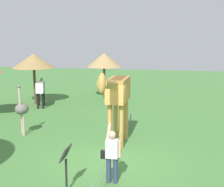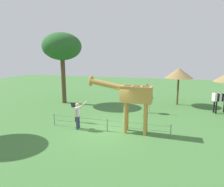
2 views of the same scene
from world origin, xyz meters
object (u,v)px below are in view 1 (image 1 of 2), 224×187
Objects in this scene: ostrich at (22,109)px; info_sign at (66,159)px; zebra at (40,88)px; visitor at (112,153)px; shade_hut_far at (34,61)px; shade_hut_near at (104,60)px; giraffe at (117,94)px.

info_sign is at bearing 39.15° from ostrich.
zebra is 1.37× the size of info_sign.
shade_hut_far reaches higher than visitor.
visitor is 5.89m from ostrich.
visitor is 12.83m from shade_hut_near.
visitor is at bearing 124.50° from info_sign.
ostrich is at bearing 20.35° from shade_hut_far.
zebra is 10.93m from info_sign.
shade_hut_near is at bearing -166.42° from visitor.
visitor reaches higher than info_sign.
shade_hut_near is at bearing 136.99° from zebra.
shade_hut_far is at bearing -55.01° from shade_hut_near.
zebra is 0.57× the size of shade_hut_near.
info_sign is at bearing 8.08° from shade_hut_near.
shade_hut_near reaches higher than visitor.
giraffe is at bearing -172.39° from visitor.
visitor is 0.75× the size of ostrich.
shade_hut_far is (2.74, -3.92, 0.09)m from shade_hut_near.
shade_hut_near reaches higher than info_sign.
giraffe is 2.22× the size of visitor.
ostrich is at bearing -140.85° from info_sign.
giraffe is at bearing 44.77° from shade_hut_far.
visitor is 11.97m from shade_hut_far.
visitor is at bearing 34.85° from zebra.
ostrich is 9.05m from shade_hut_near.
shade_hut_far is (-0.70, -0.70, 1.59)m from zebra.
shade_hut_near is 0.99× the size of shade_hut_far.
shade_hut_far is 2.44× the size of info_sign.
giraffe is 8.27m from zebra.
giraffe is at bearing 44.75° from zebra.
info_sign is (13.12, 1.86, -1.72)m from shade_hut_near.
giraffe reaches higher than visitor.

